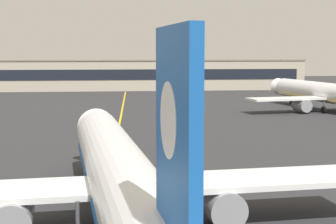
{
  "coord_description": "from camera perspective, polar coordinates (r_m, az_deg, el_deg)",
  "views": [
    {
      "loc": [
        -0.12,
        -22.17,
        10.9
      ],
      "look_at": [
        3.87,
        14.82,
        6.64
      ],
      "focal_mm": 57.83,
      "sensor_mm": 36.0,
      "label": 1
    }
  ],
  "objects": [
    {
      "name": "airliner_background",
      "position": [
        99.96,
        16.8,
        1.83
      ],
      "size": [
        30.66,
        39.17,
        11.04
      ],
      "color": "white",
      "rests_on": "ground"
    },
    {
      "name": "safety_cone_by_nose_gear",
      "position": [
        48.26,
        -5.55,
        -6.25
      ],
      "size": [
        0.44,
        0.44,
        0.55
      ],
      "color": "orange",
      "rests_on": "ground"
    },
    {
      "name": "taxiway_centreline",
      "position": [
        53.29,
        -5.93,
        -5.31
      ],
      "size": [
        8.25,
        179.84,
        0.01
      ],
      "primitive_type": "cube",
      "rotation": [
        0.0,
        0.0,
        -0.04
      ],
      "color": "yellow",
      "rests_on": "ground"
    },
    {
      "name": "terminal_building",
      "position": [
        150.72,
        -7.55,
        3.93
      ],
      "size": [
        114.82,
        12.4,
        8.43
      ],
      "color": "#B2A893",
      "rests_on": "ground"
    },
    {
      "name": "airliner_foreground",
      "position": [
        32.52,
        -5.06,
        -6.89
      ],
      "size": [
        32.31,
        41.52,
        11.65
      ],
      "color": "white",
      "rests_on": "ground"
    }
  ]
}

